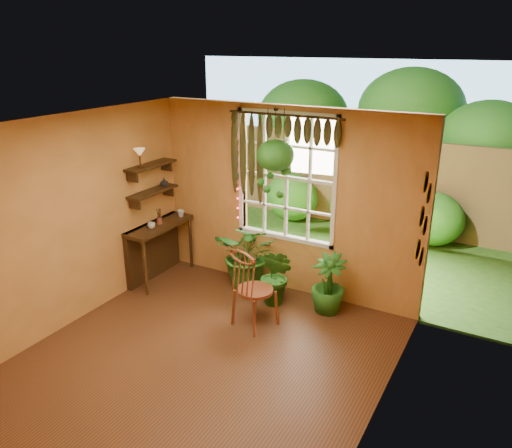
{
  "coord_description": "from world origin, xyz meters",
  "views": [
    {
      "loc": [
        2.94,
        -3.88,
        3.49
      ],
      "look_at": [
        0.13,
        1.15,
        1.39
      ],
      "focal_mm": 35.0,
      "sensor_mm": 36.0,
      "label": 1
    }
  ],
  "objects": [
    {
      "name": "windsor_chair",
      "position": [
        0.13,
        1.07,
        0.37
      ],
      "size": [
        0.6,
        0.61,
        1.27
      ],
      "rotation": [
        0.0,
        0.0,
        -0.31
      ],
      "color": "brown",
      "rests_on": "floor"
    },
    {
      "name": "counter_ledge",
      "position": [
        -1.91,
        1.6,
        0.55
      ],
      "size": [
        0.4,
        1.2,
        0.9
      ],
      "color": "#38240F",
      "rests_on": "floor"
    },
    {
      "name": "tiffany_lamp",
      "position": [
        -1.86,
        1.36,
        2.02
      ],
      "size": [
        0.16,
        0.16,
        0.27
      ],
      "color": "#543418",
      "rests_on": "shelf_upper"
    },
    {
      "name": "shelf_lower",
      "position": [
        -1.88,
        1.6,
        1.4
      ],
      "size": [
        0.25,
        0.9,
        0.04
      ],
      "primitive_type": "cube",
      "color": "#38240F",
      "rests_on": "wall_left"
    },
    {
      "name": "potted_plant_mid",
      "position": [
        0.15,
        1.7,
        0.44
      ],
      "size": [
        0.57,
        0.51,
        0.87
      ],
      "primitive_type": "imported",
      "rotation": [
        0.0,
        0.0,
        -0.3
      ],
      "color": "#1C4311",
      "rests_on": "floor"
    },
    {
      "name": "wall_right",
      "position": [
        2.0,
        0.0,
        1.35
      ],
      "size": [
        0.0,
        4.5,
        4.5
      ],
      "primitive_type": "plane",
      "rotation": [
        1.57,
        0.0,
        -1.57
      ],
      "color": "#DB964A",
      "rests_on": "floor"
    },
    {
      "name": "potted_plant_right",
      "position": [
        0.84,
        1.89,
        0.42
      ],
      "size": [
        0.49,
        0.49,
        0.83
      ],
      "primitive_type": "imported",
      "rotation": [
        0.0,
        0.0,
        -0.05
      ],
      "color": "#1C4311",
      "rests_on": "floor"
    },
    {
      "name": "hanging_basket",
      "position": [
        -0.01,
        1.93,
        2.02
      ],
      "size": [
        0.5,
        0.5,
        1.18
      ],
      "color": "black",
      "rests_on": "ceiling"
    },
    {
      "name": "window",
      "position": [
        0.0,
        2.28,
        1.7
      ],
      "size": [
        1.52,
        0.1,
        1.86
      ],
      "color": "white",
      "rests_on": "wall_back"
    },
    {
      "name": "valance_vine",
      "position": [
        -0.08,
        2.16,
        2.28
      ],
      "size": [
        1.7,
        0.12,
        1.1
      ],
      "color": "#38240F",
      "rests_on": "window"
    },
    {
      "name": "ceiling",
      "position": [
        0.0,
        0.0,
        2.7
      ],
      "size": [
        4.5,
        4.5,
        0.0
      ],
      "primitive_type": "plane",
      "rotation": [
        3.14,
        0.0,
        0.0
      ],
      "color": "silver",
      "rests_on": "wall_back"
    },
    {
      "name": "shelf_vase",
      "position": [
        -1.87,
        1.87,
        1.48
      ],
      "size": [
        0.16,
        0.16,
        0.13
      ],
      "primitive_type": "imported",
      "rotation": [
        0.0,
        0.0,
        0.35
      ],
      "color": "#B2AD99",
      "rests_on": "shelf_lower"
    },
    {
      "name": "wall_plates",
      "position": [
        1.98,
        1.79,
        1.55
      ],
      "size": [
        0.04,
        0.32,
        1.1
      ],
      "primitive_type": null,
      "color": "beige",
      "rests_on": "wall_right"
    },
    {
      "name": "potted_plant_left",
      "position": [
        -0.49,
        2.04,
        0.52
      ],
      "size": [
        1.05,
        0.94,
        1.04
      ],
      "primitive_type": "imported",
      "rotation": [
        0.0,
        0.0,
        0.15
      ],
      "color": "#1C4311",
      "rests_on": "floor"
    },
    {
      "name": "string_lights",
      "position": [
        -0.76,
        2.19,
        1.75
      ],
      "size": [
        0.03,
        0.03,
        1.54
      ],
      "primitive_type": null,
      "color": "#FF2633",
      "rests_on": "window"
    },
    {
      "name": "shelf_upper",
      "position": [
        -1.88,
        1.6,
        1.8
      ],
      "size": [
        0.25,
        0.9,
        0.04
      ],
      "primitive_type": "cube",
      "color": "#38240F",
      "rests_on": "wall_left"
    },
    {
      "name": "wall_left",
      "position": [
        -2.0,
        0.0,
        1.35
      ],
      "size": [
        0.0,
        4.5,
        4.5
      ],
      "primitive_type": "plane",
      "rotation": [
        1.57,
        0.0,
        1.57
      ],
      "color": "#DB964A",
      "rests_on": "floor"
    },
    {
      "name": "brush_jar",
      "position": [
        -1.8,
        1.61,
        1.02
      ],
      "size": [
        0.08,
        0.08,
        0.3
      ],
      "color": "brown",
      "rests_on": "counter_ledge"
    },
    {
      "name": "wall_back",
      "position": [
        0.0,
        2.25,
        1.35
      ],
      "size": [
        4.0,
        0.0,
        4.0
      ],
      "primitive_type": "plane",
      "rotation": [
        1.57,
        0.0,
        0.0
      ],
      "color": "#DB964A",
      "rests_on": "floor"
    },
    {
      "name": "floor",
      "position": [
        0.0,
        0.0,
        0.0
      ],
      "size": [
        4.5,
        4.5,
        0.0
      ],
      "primitive_type": "plane",
      "color": "brown",
      "rests_on": "ground"
    },
    {
      "name": "cup_b",
      "position": [
        -1.72,
        2.04,
        0.95
      ],
      "size": [
        0.12,
        0.12,
        0.1
      ],
      "primitive_type": "imported",
      "rotation": [
        0.0,
        0.0,
        0.08
      ],
      "color": "beige",
      "rests_on": "counter_ledge"
    },
    {
      "name": "backyard",
      "position": [
        0.24,
        6.87,
        1.28
      ],
      "size": [
        14.0,
        10.0,
        12.0
      ],
      "color": "#295317",
      "rests_on": "ground"
    },
    {
      "name": "cup_a",
      "position": [
        -1.78,
        1.4,
        0.94
      ],
      "size": [
        0.14,
        0.14,
        0.09
      ],
      "primitive_type": "imported",
      "rotation": [
        0.0,
        0.0,
        -0.38
      ],
      "color": "silver",
      "rests_on": "counter_ledge"
    }
  ]
}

